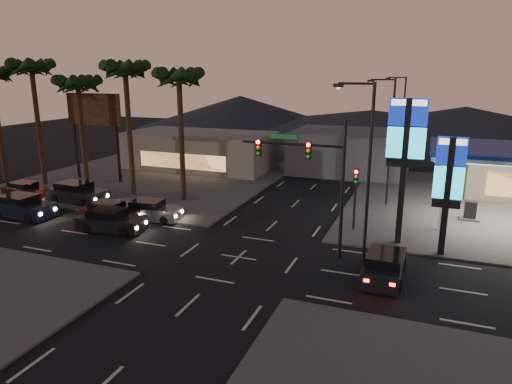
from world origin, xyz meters
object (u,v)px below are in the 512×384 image
at_px(traffic_signal_mast, 313,168).
at_px(car_lane_a_mid, 109,213).
at_px(pylon_sign_tall, 406,143).
at_px(car_lane_b_mid, 77,193).
at_px(car_lane_a_rear, 22,207).
at_px(car_lane_b_front, 151,211).
at_px(pylon_sign_short, 449,178).
at_px(suv_station, 384,266).
at_px(car_lane_a_front, 111,221).
at_px(car_lane_b_rear, 25,190).

bearing_deg(traffic_signal_mast, car_lane_a_mid, 177.09).
relative_size(pylon_sign_tall, car_lane_b_mid, 1.70).
bearing_deg(car_lane_a_rear, pylon_sign_tall, 8.70).
bearing_deg(car_lane_b_front, pylon_sign_short, 0.78).
distance_m(pylon_sign_short, suv_station, 6.50).
xyz_separation_m(car_lane_b_front, suv_station, (16.95, -4.05, 0.02)).
xyz_separation_m(pylon_sign_short, car_lane_a_front, (-20.87, -3.35, -3.96)).
bearing_deg(car_lane_a_mid, car_lane_b_rear, 165.63).
bearing_deg(traffic_signal_mast, car_lane_b_front, 169.84).
height_order(car_lane_b_rear, suv_station, suv_station).
height_order(car_lane_a_rear, car_lane_b_rear, car_lane_a_rear).
relative_size(car_lane_a_rear, car_lane_b_mid, 0.96).
height_order(car_lane_b_front, car_lane_b_mid, car_lane_b_mid).
distance_m(traffic_signal_mast, suv_station, 6.59).
bearing_deg(car_lane_a_front, suv_station, -3.06).
bearing_deg(car_lane_b_rear, pylon_sign_short, -1.82).
bearing_deg(car_lane_b_mid, pylon_sign_short, -2.91).
height_order(pylon_sign_short, traffic_signal_mast, traffic_signal_mast).
relative_size(pylon_sign_short, car_lane_b_rear, 1.65).
bearing_deg(car_lane_b_mid, car_lane_a_front, -33.94).
xyz_separation_m(pylon_sign_tall, car_lane_b_rear, (-30.69, 0.05, -5.77)).
distance_m(car_lane_b_front, suv_station, 17.43).
bearing_deg(car_lane_b_front, car_lane_b_rear, 174.38).
xyz_separation_m(pylon_sign_tall, car_lane_a_rear, (-26.58, -4.07, -5.63)).
xyz_separation_m(pylon_sign_tall, car_lane_a_front, (-18.37, -4.35, -5.70)).
xyz_separation_m(pylon_sign_tall, car_lane_a_mid, (-19.74, -2.75, -5.73)).
relative_size(pylon_sign_short, car_lane_b_mid, 1.32).
bearing_deg(traffic_signal_mast, car_lane_a_front, -176.47).
xyz_separation_m(car_lane_b_front, car_lane_b_rear, (-13.43, 1.32, -0.04)).
relative_size(pylon_sign_short, car_lane_a_front, 1.48).
xyz_separation_m(car_lane_a_front, car_lane_a_mid, (-1.37, 1.60, -0.03)).
bearing_deg(pylon_sign_tall, suv_station, -93.35).
height_order(traffic_signal_mast, car_lane_a_rear, traffic_signal_mast).
bearing_deg(car_lane_a_front, car_lane_a_mid, 130.59).
bearing_deg(traffic_signal_mast, car_lane_a_rear, -178.55).
xyz_separation_m(car_lane_a_mid, car_lane_b_front, (2.48, 1.48, 0.00)).
height_order(pylon_sign_tall, car_lane_b_mid, pylon_sign_tall).
distance_m(car_lane_a_rear, suv_station, 26.30).
distance_m(pylon_sign_tall, car_lane_b_front, 18.23).
distance_m(pylon_sign_short, car_lane_a_rear, 29.50).
bearing_deg(pylon_sign_tall, car_lane_a_rear, -171.30).
xyz_separation_m(pylon_sign_tall, pylon_sign_short, (2.50, -1.00, -1.74)).
distance_m(traffic_signal_mast, car_lane_a_rear, 22.29).
xyz_separation_m(car_lane_a_rear, car_lane_b_rear, (-4.11, 4.12, -0.13)).
xyz_separation_m(car_lane_a_rear, car_lane_b_mid, (1.12, 4.49, 0.02)).
relative_size(traffic_signal_mast, suv_station, 1.77).
bearing_deg(car_lane_a_front, car_lane_b_rear, 160.32).
xyz_separation_m(pylon_sign_tall, traffic_signal_mast, (-4.74, -3.51, -1.17)).
bearing_deg(pylon_sign_tall, pylon_sign_short, -21.80).
xyz_separation_m(pylon_sign_tall, suv_station, (-0.31, -5.32, -5.70)).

